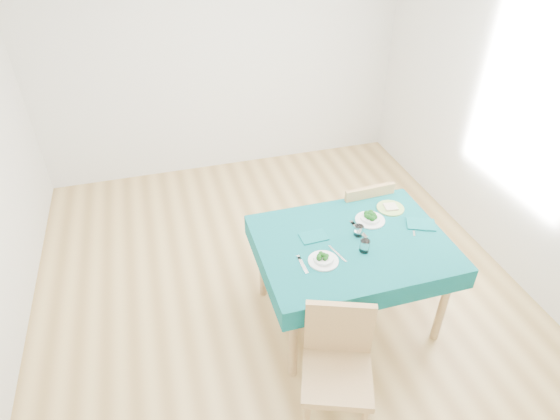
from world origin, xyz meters
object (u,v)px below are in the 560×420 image
object	(u,v)px
chair_near	(338,367)
chair_far	(356,206)
bowl_far	(370,217)
table	(348,280)
bowl_near	(324,258)
side_plate	(390,208)

from	to	relation	value
chair_near	chair_far	world-z (taller)	chair_far
bowl_far	chair_far	bearing A→B (deg)	75.73
table	bowl_far	size ratio (longest dim) A/B	6.08
chair_near	chair_far	xyz separation A→B (m)	(0.76, 1.46, 0.01)
table	chair_near	distance (m)	0.90
table	chair_near	bearing A→B (deg)	-117.70
chair_far	bowl_near	bearing A→B (deg)	50.01
chair_near	side_plate	distance (m)	1.39
chair_near	side_plate	world-z (taller)	chair_near
chair_far	bowl_near	distance (m)	1.06
bowl_far	side_plate	distance (m)	0.24
table	chair_far	world-z (taller)	chair_far
bowl_far	chair_near	bearing A→B (deg)	-123.01
table	side_plate	bearing A→B (deg)	32.94
table	chair_far	distance (m)	0.77
table	side_plate	distance (m)	0.65
table	bowl_far	bearing A→B (deg)	40.35
table	bowl_near	distance (m)	0.52
chair_near	bowl_near	bearing A→B (deg)	99.14
chair_far	bowl_near	size ratio (longest dim) A/B	5.18
table	bowl_near	size ratio (longest dim) A/B	6.53
chair_near	side_plate	size ratio (longest dim) A/B	4.92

